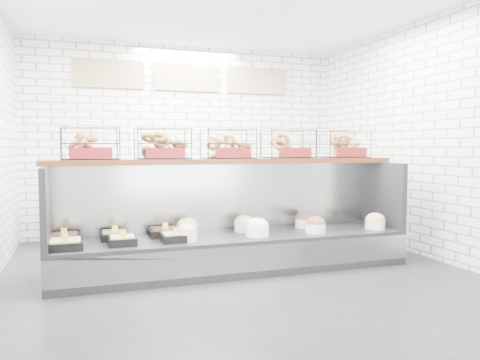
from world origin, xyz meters
name	(u,v)px	position (x,y,z in m)	size (l,w,h in m)	color
ground	(243,276)	(0.00, 0.00, 0.00)	(5.50, 5.50, 0.00)	black
room_shell	(226,90)	(0.00, 0.60, 2.06)	(5.02, 5.51, 3.01)	white
display_case	(232,240)	(-0.01, 0.34, 0.33)	(4.00, 0.90, 1.20)	black
bagel_shelf	(228,148)	(0.00, 0.52, 1.38)	(4.10, 0.50, 0.40)	#431F0E
prep_counter	(192,206)	(0.00, 2.43, 0.47)	(4.00, 0.60, 1.20)	#93969B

